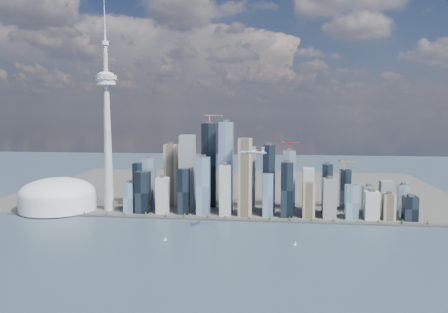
# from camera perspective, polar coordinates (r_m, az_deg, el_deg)

# --- Properties ---
(ground) EXTENTS (4000.00, 4000.00, 0.00)m
(ground) POSITION_cam_1_polar(r_m,az_deg,el_deg) (849.71, -3.39, -12.26)
(ground) COLOR #2D434F
(ground) RESTS_ON ground
(seawall) EXTENTS (1100.00, 22.00, 4.00)m
(seawall) POSITION_cam_1_polar(r_m,az_deg,el_deg) (1086.74, -0.96, -8.16)
(seawall) COLOR #383838
(seawall) RESTS_ON ground
(land) EXTENTS (1400.00, 900.00, 3.00)m
(land) POSITION_cam_1_polar(r_m,az_deg,el_deg) (1524.57, 1.42, -4.18)
(land) COLOR #4C4C47
(land) RESTS_ON ground
(shoreline_trees) EXTENTS (960.53, 7.20, 8.80)m
(shoreline_trees) POSITION_cam_1_polar(r_m,az_deg,el_deg) (1085.15, -0.96, -7.81)
(shoreline_trees) COLOR #3F2D1E
(shoreline_trees) RESTS_ON seawall
(skyscraper_cluster) EXTENTS (736.00, 142.00, 257.27)m
(skyscraper_cluster) POSITION_cam_1_polar(r_m,az_deg,el_deg) (1149.63, 2.59, -3.45)
(skyscraper_cluster) COLOR black
(skyscraper_cluster) RESTS_ON land
(needle_tower) EXTENTS (56.00, 56.00, 550.50)m
(needle_tower) POSITION_cam_1_polar(r_m,az_deg,el_deg) (1192.97, -15.02, 4.23)
(needle_tower) COLOR #9D9D98
(needle_tower) RESTS_ON land
(dome_stadium) EXTENTS (200.00, 200.00, 86.00)m
(dome_stadium) POSITION_cam_1_polar(r_m,az_deg,el_deg) (1262.78, -20.88, -4.85)
(dome_stadium) COLOR white
(dome_stadium) RESTS_ON land
(airplane) EXTENTS (59.22, 52.87, 14.69)m
(airplane) POSITION_cam_1_polar(r_m,az_deg,el_deg) (915.43, 3.78, 0.59)
(airplane) COLOR silver
(airplane) RESTS_ON ground
(sailboat_west) EXTENTS (7.21, 3.94, 10.12)m
(sailboat_west) POSITION_cam_1_polar(r_m,az_deg,el_deg) (921.21, -7.68, -10.66)
(sailboat_west) COLOR white
(sailboat_west) RESTS_ON ground
(sailboat_east) EXTENTS (6.28, 3.71, 8.92)m
(sailboat_east) POSITION_cam_1_polar(r_m,az_deg,el_deg) (895.42, 9.28, -11.19)
(sailboat_east) COLOR white
(sailboat_east) RESTS_ON ground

